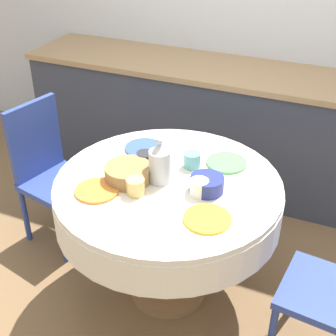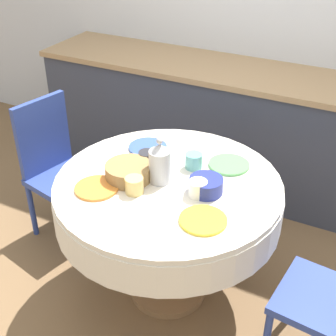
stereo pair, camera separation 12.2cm
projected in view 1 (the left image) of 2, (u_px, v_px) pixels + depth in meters
ground_plane at (168, 290)px, 2.76m from camera, size 12.00×12.00×0.00m
wall_back at (258, 4)px, 3.34m from camera, size 7.00×0.05×2.60m
kitchen_counter at (236, 129)px, 3.52m from camera, size 3.24×0.64×0.92m
dining_table at (168, 202)px, 2.42m from camera, size 1.16×1.16×0.77m
chair_right at (50, 168)px, 2.96m from camera, size 0.48×0.48×0.93m
plate_near_left at (97, 190)px, 2.27m from camera, size 0.22×0.22×0.01m
cup_near_left at (135, 186)px, 2.24m from camera, size 0.09×0.09×0.08m
plate_near_right at (207, 219)px, 2.09m from camera, size 0.22×0.22×0.01m
cup_near_right at (199, 188)px, 2.23m from camera, size 0.09×0.09×0.08m
plate_far_left at (144, 148)px, 2.63m from camera, size 0.22×0.22×0.01m
cup_far_left at (145, 160)px, 2.46m from camera, size 0.09×0.09×0.08m
plate_far_right at (227, 163)px, 2.49m from camera, size 0.22×0.22×0.01m
cup_far_right at (192, 160)px, 2.45m from camera, size 0.09×0.09×0.08m
coffee_carafe at (160, 163)px, 2.30m from camera, size 0.11×0.11×0.25m
bread_basket at (128, 173)px, 2.35m from camera, size 0.24×0.24×0.08m
fruit_bowl at (207, 185)px, 2.26m from camera, size 0.17×0.17×0.08m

